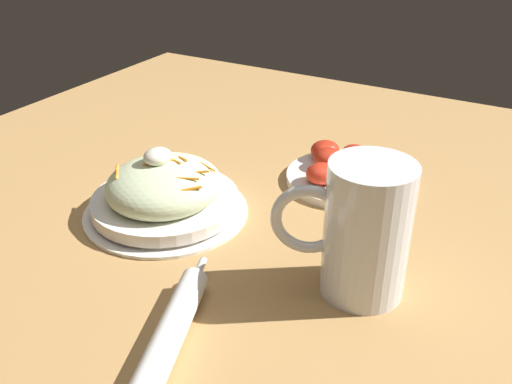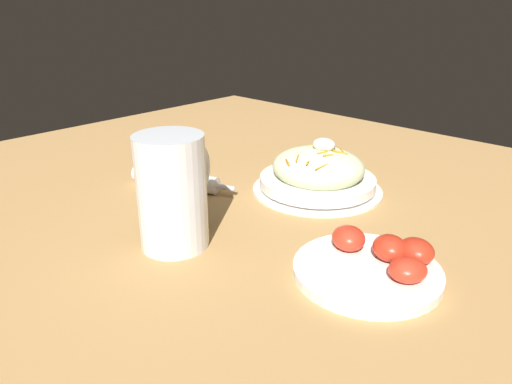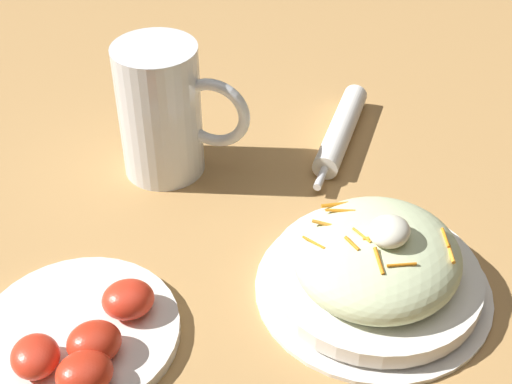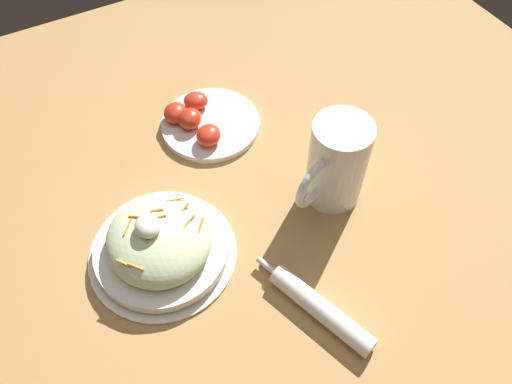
% 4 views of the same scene
% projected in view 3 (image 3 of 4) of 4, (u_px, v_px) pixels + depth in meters
% --- Properties ---
extents(ground_plane, '(1.43, 1.43, 0.00)m').
position_uv_depth(ground_plane, '(237.00, 198.00, 0.82)').
color(ground_plane, '#B2844C').
extents(salad_plate, '(0.23, 0.23, 0.10)m').
position_uv_depth(salad_plate, '(376.00, 267.00, 0.69)').
color(salad_plate, white).
rests_on(salad_plate, ground_plane).
extents(beer_mug, '(0.09, 0.15, 0.16)m').
position_uv_depth(beer_mug, '(162.00, 116.00, 0.82)').
color(beer_mug, white).
rests_on(beer_mug, ground_plane).
extents(napkin_roll, '(0.20, 0.09, 0.03)m').
position_uv_depth(napkin_roll, '(341.00, 130.00, 0.90)').
color(napkin_roll, white).
rests_on(napkin_roll, ground_plane).
extents(tomato_plate, '(0.19, 0.19, 0.04)m').
position_uv_depth(tomato_plate, '(82.00, 335.00, 0.65)').
color(tomato_plate, white).
rests_on(tomato_plate, ground_plane).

